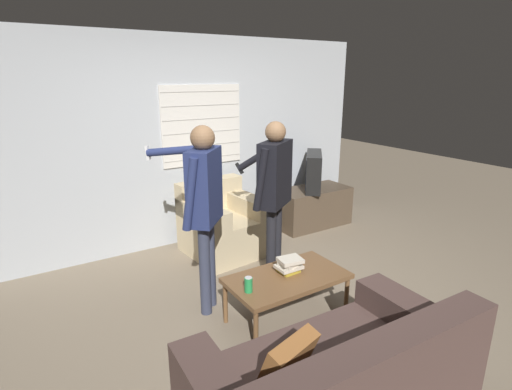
# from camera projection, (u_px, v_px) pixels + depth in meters

# --- Properties ---
(ground_plane) EXTENTS (16.00, 16.00, 0.00)m
(ground_plane) POSITION_uv_depth(u_px,v_px,m) (279.00, 312.00, 3.65)
(ground_plane) COLOR #7F705B
(wall_back) EXTENTS (5.20, 0.08, 2.55)m
(wall_back) POSITION_uv_depth(u_px,v_px,m) (186.00, 143.00, 4.93)
(wall_back) COLOR #ADB2B7
(wall_back) RESTS_ON ground_plane
(couch_blue) EXTENTS (1.74, 0.96, 0.79)m
(couch_blue) POSITION_uv_depth(u_px,v_px,m) (336.00, 386.00, 2.38)
(couch_blue) COLOR #4C3833
(couch_blue) RESTS_ON ground_plane
(armchair_beige) EXTENTS (0.94, 0.96, 0.85)m
(armchair_beige) POSITION_uv_depth(u_px,v_px,m) (223.00, 224.00, 4.84)
(armchair_beige) COLOR #C6B289
(armchair_beige) RESTS_ON ground_plane
(coffee_table) EXTENTS (1.03, 0.57, 0.42)m
(coffee_table) POSITION_uv_depth(u_px,v_px,m) (287.00, 280.00, 3.44)
(coffee_table) COLOR brown
(coffee_table) RESTS_ON ground_plane
(tv_stand) EXTENTS (1.07, 0.53, 0.54)m
(tv_stand) POSITION_uv_depth(u_px,v_px,m) (312.00, 207.00, 5.72)
(tv_stand) COLOR #4C3D2D
(tv_stand) RESTS_ON ground_plane
(tv) EXTENTS (0.63, 0.69, 0.51)m
(tv) POSITION_uv_depth(u_px,v_px,m) (313.00, 171.00, 5.56)
(tv) COLOR black
(tv) RESTS_ON tv_stand
(person_left_standing) EXTENTS (0.53, 0.83, 1.69)m
(person_left_standing) POSITION_uv_depth(u_px,v_px,m) (203.00, 198.00, 3.41)
(person_left_standing) COLOR #33384C
(person_left_standing) RESTS_ON ground_plane
(person_right_standing) EXTENTS (0.54, 0.81, 1.67)m
(person_right_standing) POSITION_uv_depth(u_px,v_px,m) (274.00, 184.00, 3.90)
(person_right_standing) COLOR black
(person_right_standing) RESTS_ON ground_plane
(book_stack) EXTENTS (0.22, 0.20, 0.14)m
(book_stack) POSITION_uv_depth(u_px,v_px,m) (289.00, 265.00, 3.48)
(book_stack) COLOR gold
(book_stack) RESTS_ON coffee_table
(soda_can) EXTENTS (0.07, 0.07, 0.13)m
(soda_can) POSITION_uv_depth(u_px,v_px,m) (248.00, 285.00, 3.16)
(soda_can) COLOR #238E47
(soda_can) RESTS_ON coffee_table
(spare_remote) EXTENTS (0.12, 0.12, 0.02)m
(spare_remote) POSITION_uv_depth(u_px,v_px,m) (287.00, 267.00, 3.56)
(spare_remote) COLOR white
(spare_remote) RESTS_ON coffee_table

